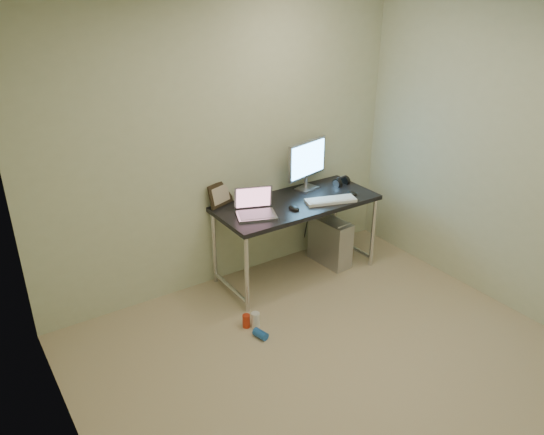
{
  "coord_description": "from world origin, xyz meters",
  "views": [
    {
      "loc": [
        -2.09,
        -2.14,
        2.63
      ],
      "look_at": [
        0.04,
        1.07,
        0.85
      ],
      "focal_mm": 35.0,
      "sensor_mm": 36.0,
      "label": 1
    }
  ],
  "objects": [
    {
      "name": "can_blue",
      "position": [
        -0.27,
        0.76,
        0.03
      ],
      "size": [
        0.09,
        0.13,
        0.07
      ],
      "primitive_type": "cylinder",
      "rotation": [
        1.57,
        0.0,
        0.24
      ],
      "color": "blue",
      "rests_on": "ground"
    },
    {
      "name": "ceiling",
      "position": [
        0.0,
        0.0,
        2.5
      ],
      "size": [
        3.5,
        3.5,
        0.0
      ],
      "primitive_type": "plane",
      "rotation": [
        3.14,
        0.0,
        0.0
      ],
      "color": "silver",
      "rests_on": "ground"
    },
    {
      "name": "floor",
      "position": [
        0.0,
        0.0,
        0.0
      ],
      "size": [
        3.5,
        3.5,
        0.0
      ],
      "primitive_type": "plane",
      "color": "tan",
      "rests_on": "ground"
    },
    {
      "name": "can_white",
      "position": [
        -0.23,
        0.91,
        0.06
      ],
      "size": [
        0.07,
        0.07,
        0.13
      ],
      "primitive_type": "cylinder",
      "rotation": [
        0.0,
        0.0,
        -0.04
      ],
      "color": "white",
      "rests_on": "ground"
    },
    {
      "name": "wall_left",
      "position": [
        -1.75,
        0.0,
        1.25
      ],
      "size": [
        0.02,
        3.5,
        2.5
      ],
      "primitive_type": "cube",
      "color": "beige",
      "rests_on": "ground"
    },
    {
      "name": "laptop",
      "position": [
        0.08,
        1.39,
        0.8
      ],
      "size": [
        0.41,
        0.37,
        0.23
      ],
      "rotation": [
        0.0,
        0.0,
        -0.37
      ],
      "color": "#A8A8AF",
      "rests_on": "desk"
    },
    {
      "name": "can_red",
      "position": [
        -0.3,
        0.94,
        0.06
      ],
      "size": [
        0.08,
        0.08,
        0.11
      ],
      "primitive_type": "cylinder",
      "rotation": [
        0.0,
        0.0,
        -0.33
      ],
      "color": "red",
      "rests_on": "ground"
    },
    {
      "name": "wall_right",
      "position": [
        1.75,
        0.0,
        1.25
      ],
      "size": [
        0.02,
        3.5,
        2.5
      ],
      "primitive_type": "cube",
      "color": "beige",
      "rests_on": "ground"
    },
    {
      "name": "mouse_right",
      "position": [
        1.07,
        1.27,
        0.77
      ],
      "size": [
        0.07,
        0.11,
        0.04
      ],
      "primitive_type": "ellipsoid",
      "rotation": [
        0.0,
        0.0,
        0.1
      ],
      "color": "black",
      "rests_on": "desk"
    },
    {
      "name": "cable_a",
      "position": [
        0.9,
        1.7,
        0.4
      ],
      "size": [
        0.01,
        0.16,
        0.69
      ],
      "primitive_type": "cylinder",
      "rotation": [
        0.21,
        0.0,
        0.0
      ],
      "color": "black",
      "rests_on": "ground"
    },
    {
      "name": "tower_computer",
      "position": [
        0.95,
        1.4,
        0.23
      ],
      "size": [
        0.23,
        0.46,
        0.49
      ],
      "rotation": [
        0.0,
        0.0,
        0.08
      ],
      "color": "silver",
      "rests_on": "ground"
    },
    {
      "name": "picture_frame",
      "position": [
        -0.07,
        1.73,
        0.86
      ],
      "size": [
        0.28,
        0.16,
        0.22
      ],
      "primitive_type": "cube",
      "rotation": [
        -0.21,
        0.0,
        0.35
      ],
      "color": "black",
      "rests_on": "desk"
    },
    {
      "name": "headphones",
      "position": [
        1.15,
        1.52,
        0.78
      ],
      "size": [
        0.17,
        0.1,
        0.1
      ],
      "rotation": [
        0.0,
        0.0,
        0.14
      ],
      "color": "black",
      "rests_on": "desk"
    },
    {
      "name": "monitor",
      "position": [
        0.8,
        1.62,
        1.03
      ],
      "size": [
        0.5,
        0.19,
        0.48
      ],
      "rotation": [
        0.0,
        0.0,
        0.25
      ],
      "color": "#A8A8AF",
      "rests_on": "desk"
    },
    {
      "name": "wall_back",
      "position": [
        0.0,
        1.75,
        1.25
      ],
      "size": [
        3.5,
        0.02,
        2.5
      ],
      "primitive_type": "cube",
      "color": "beige",
      "rests_on": "ground"
    },
    {
      "name": "desk",
      "position": [
        0.54,
        1.42,
        0.67
      ],
      "size": [
        1.5,
        0.66,
        0.75
      ],
      "color": "black",
      "rests_on": "ground"
    },
    {
      "name": "mouse_left",
      "position": [
        0.42,
        1.29,
        0.77
      ],
      "size": [
        0.08,
        0.12,
        0.04
      ],
      "primitive_type": "ellipsoid",
      "rotation": [
        0.0,
        0.0,
        0.03
      ],
      "color": "black",
      "rests_on": "desk"
    },
    {
      "name": "cable_b",
      "position": [
        0.99,
        1.68,
        0.38
      ],
      "size": [
        0.02,
        0.11,
        0.71
      ],
      "primitive_type": "cylinder",
      "rotation": [
        0.14,
        0.0,
        0.09
      ],
      "color": "black",
      "rests_on": "ground"
    },
    {
      "name": "webcam",
      "position": [
        0.09,
        1.69,
        0.84
      ],
      "size": [
        0.04,
        0.03,
        0.12
      ],
      "rotation": [
        0.0,
        0.0,
        0.09
      ],
      "color": "silver",
      "rests_on": "desk"
    },
    {
      "name": "keyboard",
      "position": [
        0.79,
        1.24,
        0.76
      ],
      "size": [
        0.48,
        0.28,
        0.03
      ],
      "primitive_type": "cube",
      "rotation": [
        0.0,
        0.0,
        -0.31
      ],
      "color": "white",
      "rests_on": "desk"
    }
  ]
}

